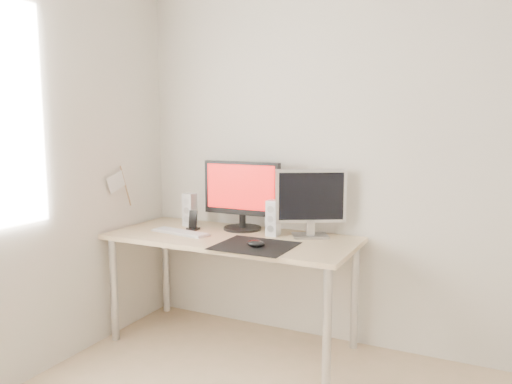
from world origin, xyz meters
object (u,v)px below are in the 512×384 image
(mouse, at_px, (256,244))
(main_monitor, at_px, (242,193))
(speaker_left, at_px, (190,210))
(keyboard, at_px, (180,232))
(phone_dock, at_px, (193,224))
(second_monitor, at_px, (311,200))
(speaker_right, at_px, (273,218))
(desk, at_px, (232,248))

(mouse, xyz_separation_m, main_monitor, (-0.30, 0.40, 0.23))
(main_monitor, xyz_separation_m, speaker_left, (-0.39, -0.04, -0.14))
(mouse, xyz_separation_m, keyboard, (-0.61, 0.12, -0.02))
(mouse, bearing_deg, phone_dock, 156.93)
(second_monitor, relative_size, speaker_right, 1.88)
(keyboard, bearing_deg, desk, 13.46)
(desk, xyz_separation_m, phone_dock, (-0.33, 0.05, 0.12))
(keyboard, xyz_separation_m, phone_dock, (0.02, 0.13, 0.03))
(keyboard, bearing_deg, speaker_right, 19.66)
(speaker_left, bearing_deg, desk, -20.28)
(desk, xyz_separation_m, main_monitor, (-0.03, 0.20, 0.33))
(keyboard, bearing_deg, mouse, -11.49)
(main_monitor, height_order, speaker_right, main_monitor)
(speaker_right, bearing_deg, second_monitor, 16.80)
(second_monitor, xyz_separation_m, keyboard, (-0.81, -0.28, -0.23))
(mouse, xyz_separation_m, speaker_left, (-0.69, 0.36, 0.09))
(second_monitor, bearing_deg, keyboard, -161.14)
(speaker_left, height_order, keyboard, speaker_left)
(main_monitor, xyz_separation_m, speaker_right, (0.26, -0.07, -0.14))
(main_monitor, bearing_deg, speaker_left, -174.03)
(desk, xyz_separation_m, keyboard, (-0.34, -0.08, 0.09))
(desk, xyz_separation_m, speaker_left, (-0.42, 0.16, 0.19))
(mouse, height_order, phone_dock, phone_dock)
(main_monitor, distance_m, speaker_right, 0.31)
(desk, distance_m, keyboard, 0.36)
(speaker_left, relative_size, speaker_right, 1.00)
(phone_dock, bearing_deg, mouse, -23.07)
(desk, distance_m, speaker_left, 0.49)
(keyboard, bearing_deg, second_monitor, 18.86)
(second_monitor, xyz_separation_m, phone_dock, (-0.79, -0.15, -0.20))
(desk, height_order, speaker_right, speaker_right)
(main_monitor, bearing_deg, speaker_right, -15.29)
(speaker_left, xyz_separation_m, speaker_right, (0.66, -0.03, 0.00))
(mouse, height_order, speaker_right, speaker_right)
(second_monitor, distance_m, keyboard, 0.88)
(main_monitor, height_order, second_monitor, main_monitor)
(phone_dock, bearing_deg, speaker_left, 131.64)
(speaker_left, bearing_deg, main_monitor, 5.97)
(main_monitor, distance_m, keyboard, 0.49)
(mouse, height_order, speaker_left, speaker_left)
(main_monitor, bearing_deg, keyboard, -138.36)
(main_monitor, bearing_deg, phone_dock, -153.22)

